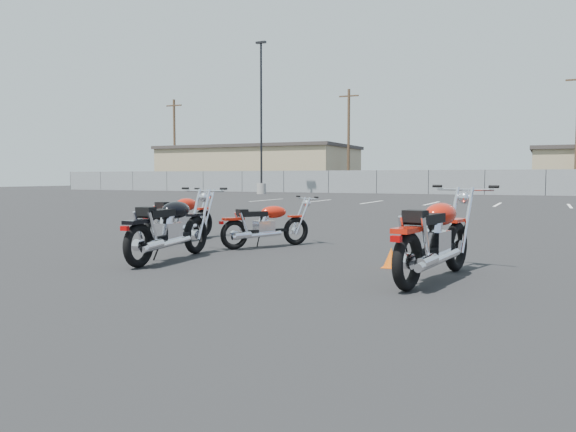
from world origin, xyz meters
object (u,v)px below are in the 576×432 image
at_px(motorcycle_third_red, 266,224).
at_px(motorcycle_front_red, 181,218).
at_px(motorcycle_rear_red, 435,238).
at_px(motorcycle_second_black, 170,228).

bearing_deg(motorcycle_third_red, motorcycle_front_red, 175.90).
bearing_deg(motorcycle_rear_red, motorcycle_second_black, 179.87).
bearing_deg(motorcycle_third_red, motorcycle_second_black, -106.97).
xyz_separation_m(motorcycle_second_black, motorcycle_third_red, (0.62, 2.05, -0.08)).
height_order(motorcycle_front_red, motorcycle_second_black, motorcycle_second_black).
relative_size(motorcycle_second_black, motorcycle_third_red, 1.29).
distance_m(motorcycle_front_red, motorcycle_third_red, 1.98).
relative_size(motorcycle_front_red, motorcycle_second_black, 0.95).
distance_m(motorcycle_second_black, motorcycle_rear_red, 4.02).
bearing_deg(motorcycle_rear_red, motorcycle_third_red, 148.80).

